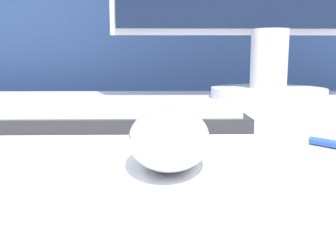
% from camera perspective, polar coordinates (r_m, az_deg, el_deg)
% --- Properties ---
extents(partition_panel, '(5.00, 0.03, 1.30)m').
position_cam_1_polar(partition_panel, '(1.11, -2.80, 0.29)').
color(partition_panel, navy).
rests_on(partition_panel, ground_plane).
extents(computer_mouse_near, '(0.07, 0.12, 0.05)m').
position_cam_1_polar(computer_mouse_near, '(0.30, 0.17, -1.61)').
color(computer_mouse_near, white).
rests_on(computer_mouse_near, desk).
extents(keyboard, '(0.36, 0.13, 0.02)m').
position_cam_1_polar(keyboard, '(0.50, -10.36, 1.51)').
color(keyboard, '#28282D').
rests_on(keyboard, desk).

